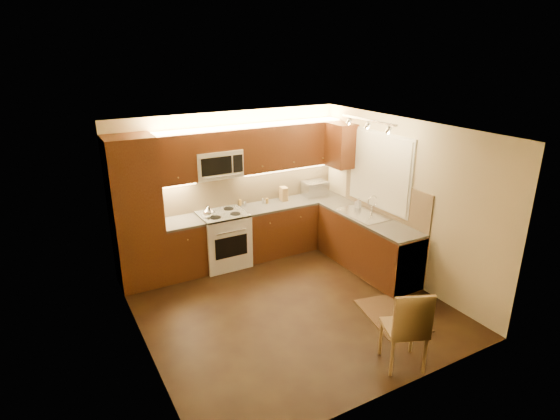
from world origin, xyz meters
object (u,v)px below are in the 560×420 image
stove (224,239)px  kettle (208,212)px  knife_block (284,194)px  toaster_oven (315,188)px  sink (363,210)px  soap_bottle (358,203)px  dining_chair (404,326)px  microwave (217,164)px

stove → kettle: size_ratio=4.55×
knife_block → toaster_oven: bearing=6.5°
sink → soap_bottle: 0.30m
stove → soap_bottle: 2.33m
sink → kettle: (-2.26, 1.04, 0.05)m
soap_bottle → kettle: bearing=137.3°
soap_bottle → dining_chair: (-1.31, -2.53, -0.49)m
stove → soap_bottle: size_ratio=5.07×
microwave → knife_block: 1.42m
microwave → kettle: bearing=-140.6°
stove → dining_chair: dining_chair is taller
sink → kettle: bearing=155.3°
toaster_oven → stove: bearing=-173.7°
sink → stove: bearing=150.6°
toaster_oven → dining_chair: (-1.06, -3.49, -0.53)m
microwave → toaster_oven: size_ratio=1.76×
sink → kettle: kettle is taller
toaster_oven → dining_chair: bearing=-104.3°
stove → sink: sink is taller
stove → sink: 2.35m
toaster_oven → kettle: bearing=-172.0°
sink → dining_chair: bearing=-118.0°
stove → sink: (2.00, -1.12, 0.52)m
stove → knife_block: size_ratio=3.81×
sink → knife_block: knife_block is taller
microwave → soap_bottle: (2.11, -0.98, -0.73)m
toaster_oven → microwave: bearing=-177.8°
knife_block → microwave: bearing=-170.8°
toaster_oven → knife_block: (-0.64, 0.03, -0.01)m
kettle → dining_chair: bearing=-77.6°
kettle → soap_bottle: 2.50m
knife_block → kettle: bearing=-162.6°
microwave → kettle: microwave is taller
kettle → soap_bottle: size_ratio=1.11×
knife_block → soap_bottle: 1.32m
stove → microwave: microwave is taller
sink → knife_block: size_ratio=3.57×
sink → knife_block: (-0.77, 1.27, 0.05)m
microwave → kettle: 0.78m
kettle → soap_bottle: kettle is taller
microwave → soap_bottle: 2.44m
sink → microwave: bearing=147.8°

